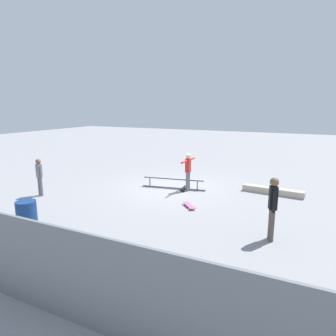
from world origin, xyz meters
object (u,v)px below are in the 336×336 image
bystander_black_shirt (273,205)px  loose_skateboard_pink (189,205)px  grind_rail (173,184)px  skate_ledge (273,191)px  trash_bin (27,216)px  skateboard_main (184,188)px  skater_main (188,169)px  bystander_grey_shirt (39,175)px

bystander_black_shirt → loose_skateboard_pink: (2.95, -1.49, -0.90)m
grind_rail → skate_ledge: grind_rail is taller
loose_skateboard_pink → bystander_black_shirt: bearing=-159.5°
loose_skateboard_pink → trash_bin: (3.39, 3.92, 0.37)m
skateboard_main → skater_main: bearing=60.7°
grind_rail → skater_main: skater_main is taller
trash_bin → bystander_black_shirt: bearing=-159.1°
bystander_grey_shirt → loose_skateboard_pink: bearing=25.8°
skate_ledge → bystander_black_shirt: bearing=96.4°
loose_skateboard_pink → trash_bin: trash_bin is taller
bystander_grey_shirt → skate_ledge: bearing=40.6°
grind_rail → bystander_black_shirt: bearing=132.8°
loose_skateboard_pink → trash_bin: bearing=96.4°
skate_ledge → grind_rail: bearing=14.4°
grind_rail → bystander_grey_shirt: (4.30, 3.28, 0.65)m
skate_ledge → bystander_black_shirt: (-0.50, 4.48, 0.84)m
trash_bin → skater_main: bearing=-113.6°
skateboard_main → bystander_black_shirt: 5.36m
skate_ledge → skater_main: skater_main is taller
bystander_black_shirt → bystander_grey_shirt: size_ratio=1.16×
grind_rail → skateboard_main: (-0.53, -0.02, -0.12)m
skater_main → loose_skateboard_pink: bearing=-154.7°
skate_ledge → skater_main: size_ratio=1.52×
skater_main → skateboard_main: skater_main is taller
skateboard_main → bystander_black_shirt: bystander_black_shirt is taller
skate_ledge → loose_skateboard_pink: bearing=50.7°
trash_bin → loose_skateboard_pink: bearing=-130.9°
bystander_black_shirt → skateboard_main: bearing=32.0°
skateboard_main → trash_bin: trash_bin is taller
grind_rail → loose_skateboard_pink: size_ratio=3.90×
skater_main → loose_skateboard_pink: (-0.84, 1.92, -0.85)m
skate_ledge → skater_main: bearing=18.0°
grind_rail → skater_main: size_ratio=1.77×
skate_ledge → trash_bin: trash_bin is taller
bystander_black_shirt → trash_bin: bearing=94.1°
grind_rail → bystander_black_shirt: 5.73m
loose_skateboard_pink → trash_bin: size_ratio=0.82×
skater_main → loose_skateboard_pink: skater_main is taller
bystander_grey_shirt → bystander_black_shirt: bearing=12.0°
grind_rail → trash_bin: 6.17m
skateboard_main → loose_skateboard_pink: 2.24m
skater_main → grind_rail: bearing=88.2°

